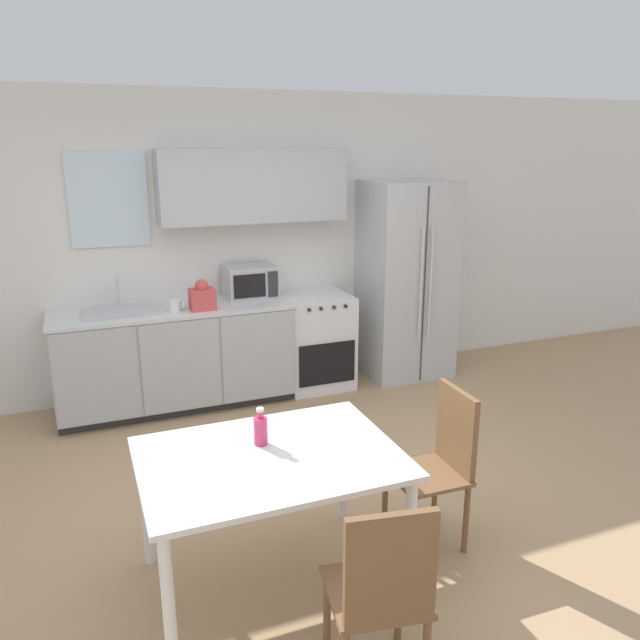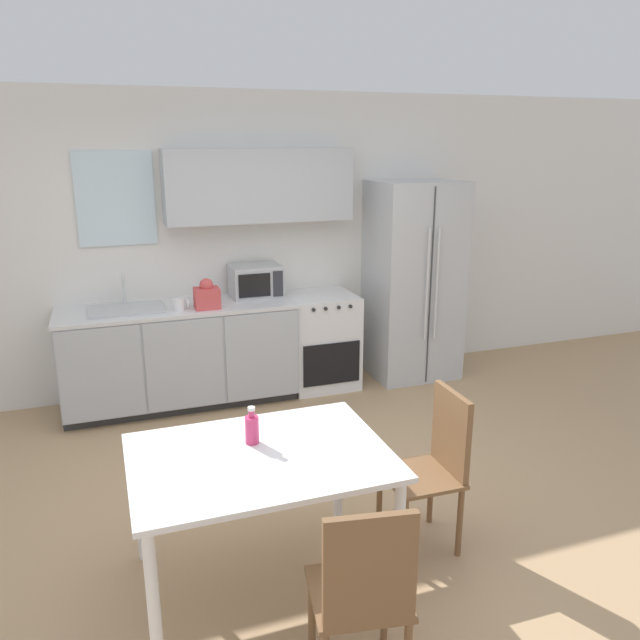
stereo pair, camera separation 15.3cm
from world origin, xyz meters
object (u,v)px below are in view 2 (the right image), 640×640
Objects in this scene: dining_chair_side at (436,458)px; drink_bottle at (252,428)px; microwave at (255,281)px; coffee_mug at (180,304)px; refrigerator at (413,281)px; dining_chair_near at (364,589)px; oven_range at (320,340)px; dining_table at (260,470)px.

dining_chair_side is 4.61× the size of drink_bottle.
microwave is 0.77m from coffee_mug.
coffee_mug is 2.65m from dining_chair_side.
dining_chair_side is (0.38, -2.64, -0.51)m from microwave.
microwave reaches higher than coffee_mug.
dining_chair_near is at bearing -120.39° from refrigerator.
oven_range is at bearing 83.04° from dining_chair_near.
microwave is 2.71m from dining_chair_side.
dining_chair_side is at bearing -94.63° from oven_range.
microwave reaches higher than dining_table.
oven_range is at bearing -9.27° from microwave.
refrigerator is at bearing 69.41° from dining_chair_near.
dining_table is at bearing -88.14° from coffee_mug.
microwave is 2.60m from drink_bottle.
coffee_mug is at bearing -159.71° from microwave.
dining_chair_side is (1.02, 0.01, -0.12)m from dining_table.
refrigerator is 3.35m from dining_table.
dining_table is (-0.64, -2.64, -0.39)m from microwave.
drink_bottle is (-0.01, 0.14, 0.17)m from dining_table.
drink_bottle is at bearing 112.06° from dining_chair_near.
dining_chair_near is at bearing -84.94° from coffee_mug.
microwave is 3.55m from dining_chair_near.
oven_range reaches higher than dining_table.
coffee_mug is at bearing 26.10° from dining_chair_side.
refrigerator is at bearing 3.63° from coffee_mug.
coffee_mug reaches higher than dining_chair_side.
drink_bottle reaches higher than dining_chair_near.
refrigerator is 3.24m from drink_bottle.
refrigerator is 2.05× the size of dining_chair_side.
drink_bottle is at bearing 92.19° from dining_table.
oven_range is 0.95× the size of dining_chair_side.
microwave is at bearing 75.57° from drink_bottle.
microwave is at bearing 76.39° from dining_table.
dining_table is (-1.23, -2.55, 0.21)m from oven_range.
oven_range is 0.95× the size of dining_chair_near.
coffee_mug reaches higher than dining_chair_near.
coffee_mug is 0.14× the size of dining_chair_side.
oven_range is 1.41m from coffee_mug.
drink_bottle is at bearing -104.43° from microwave.
coffee_mug reaches higher than dining_table.
microwave is 0.48× the size of dining_chair_near.
oven_range is 0.85m from microwave.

